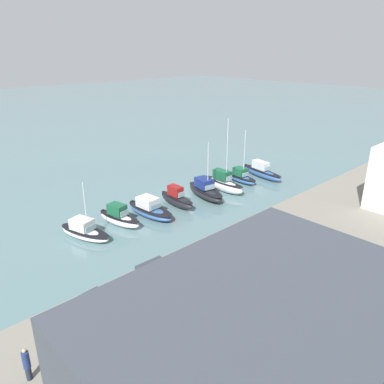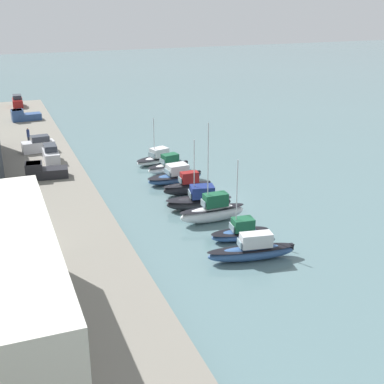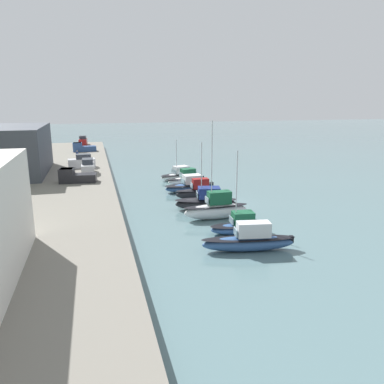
{
  "view_description": "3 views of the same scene",
  "coord_description": "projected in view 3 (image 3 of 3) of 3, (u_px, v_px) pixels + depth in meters",
  "views": [
    {
      "loc": [
        31.01,
        35.13,
        18.7
      ],
      "look_at": [
        2.26,
        4.45,
        2.33
      ],
      "focal_mm": 35.0,
      "sensor_mm": 36.0,
      "label": 1
    },
    {
      "loc": [
        -50.38,
        22.34,
        21.75
      ],
      "look_at": [
        -2.91,
        4.04,
        2.52
      ],
      "focal_mm": 50.0,
      "sensor_mm": 36.0,
      "label": 2
    },
    {
      "loc": [
        -40.65,
        14.68,
        12.19
      ],
      "look_at": [
        -0.39,
        4.07,
        1.82
      ],
      "focal_mm": 35.0,
      "sensor_mm": 36.0,
      "label": 3
    }
  ],
  "objects": [
    {
      "name": "moored_boat_0",
      "position": [
        249.0,
        240.0,
        30.75
      ],
      "size": [
        2.87,
        8.02,
        2.46
      ],
      "rotation": [
        0.0,
        0.0,
        -0.16
      ],
      "color": "#33568E",
      "rests_on": "ground_plane"
    },
    {
      "name": "moored_boat_4",
      "position": [
        199.0,
        192.0,
        46.64
      ],
      "size": [
        1.57,
        5.76,
        2.62
      ],
      "rotation": [
        0.0,
        0.0,
        -0.01
      ],
      "color": "black",
      "rests_on": "ground_plane"
    },
    {
      "name": "ground_plane",
      "position": [
        224.0,
        204.0,
        44.72
      ],
      "size": [
        320.0,
        320.0,
        0.0
      ],
      "primitive_type": "plane",
      "color": "slate"
    },
    {
      "name": "person_on_quay",
      "position": [
        77.0,
        156.0,
        65.04
      ],
      "size": [
        0.4,
        0.4,
        2.14
      ],
      "color": "#232838",
      "rests_on": "quay_promenade"
    },
    {
      "name": "parked_car_0",
      "position": [
        88.0,
        167.0,
        55.75
      ],
      "size": [
        4.23,
        1.87,
        2.16
      ],
      "rotation": [
        0.0,
        0.0,
        1.55
      ],
      "color": "silver",
      "rests_on": "quay_promenade"
    },
    {
      "name": "pickup_truck_1",
      "position": [
        75.0,
        176.0,
        49.65
      ],
      "size": [
        2.45,
        4.91,
        1.9
      ],
      "rotation": [
        0.0,
        0.0,
        -0.11
      ],
      "color": "black",
      "rests_on": "quay_promenade"
    },
    {
      "name": "moored_boat_5",
      "position": [
        190.0,
        186.0,
        50.62
      ],
      "size": [
        3.05,
        7.2,
        2.26
      ],
      "rotation": [
        0.0,
        0.0,
        0.09
      ],
      "color": "#33568E",
      "rests_on": "ground_plane"
    },
    {
      "name": "moored_boat_6",
      "position": [
        187.0,
        179.0,
        54.41
      ],
      "size": [
        2.92,
        6.05,
        2.4
      ],
      "rotation": [
        0.0,
        0.0,
        0.2
      ],
      "color": "white",
      "rests_on": "ground_plane"
    },
    {
      "name": "yacht_club_building",
      "position": [
        6.0,
        150.0,
        54.75
      ],
      "size": [
        16.59,
        11.16,
        6.95
      ],
      "color": "#3D424C",
      "rests_on": "quay_promenade"
    },
    {
      "name": "parked_car_2",
      "position": [
        82.0,
        162.0,
        60.5
      ],
      "size": [
        2.12,
        4.33,
        2.16
      ],
      "rotation": [
        0.0,
        0.0,
        0.08
      ],
      "color": "silver",
      "rests_on": "quay_promenade"
    },
    {
      "name": "moored_boat_2",
      "position": [
        216.0,
        209.0,
        38.88
      ],
      "size": [
        1.7,
        6.93,
        10.17
      ],
      "rotation": [
        0.0,
        0.0,
        0.0
      ],
      "color": "white",
      "rests_on": "ground_plane"
    },
    {
      "name": "parked_car_1",
      "position": [
        83.0,
        141.0,
        90.51
      ],
      "size": [
        4.28,
        1.99,
        2.16
      ],
      "rotation": [
        0.0,
        0.0,
        1.53
      ],
      "color": "maroon",
      "rests_on": "quay_promenade"
    },
    {
      "name": "moored_boat_7",
      "position": [
        180.0,
        174.0,
        58.47
      ],
      "size": [
        3.95,
        6.79,
        6.2
      ],
      "rotation": [
        0.0,
        0.0,
        0.29
      ],
      "color": "white",
      "rests_on": "ground_plane"
    },
    {
      "name": "moored_boat_3",
      "position": [
        206.0,
        201.0,
        42.2
      ],
      "size": [
        3.59,
        7.35,
        7.62
      ],
      "rotation": [
        0.0,
        0.0,
        -0.2
      ],
      "color": "black",
      "rests_on": "ground_plane"
    },
    {
      "name": "dog_on_quay",
      "position": [
        75.0,
        162.0,
        63.3
      ],
      "size": [
        0.88,
        0.54,
        0.68
      ],
      "rotation": [
        0.0,
        0.0,
        5.04
      ],
      "color": "black",
      "rests_on": "quay_promenade"
    },
    {
      "name": "pickup_truck_0",
      "position": [
        82.0,
        148.0,
        78.98
      ],
      "size": [
        2.24,
        4.84,
        1.9
      ],
      "rotation": [
        0.0,
        0.0,
        0.06
      ],
      "color": "#2D4C84",
      "rests_on": "quay_promenade"
    },
    {
      "name": "moored_boat_1",
      "position": [
        240.0,
        226.0,
        34.69
      ],
      "size": [
        2.42,
        5.76,
        7.8
      ],
      "rotation": [
        0.0,
        0.0,
        -0.09
      ],
      "color": "#33568E",
      "rests_on": "ground_plane"
    }
  ]
}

